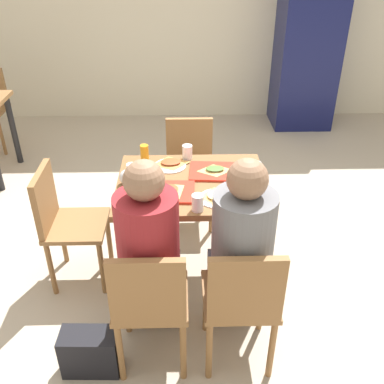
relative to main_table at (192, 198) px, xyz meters
The scene contains 25 objects.
ground_plane 0.67m from the main_table, ahead, with size 10.00×10.00×0.02m, color #B7A893.
back_wall 3.29m from the main_table, 90.00° to the left, with size 10.00×0.10×2.80m, color beige.
main_table is the anchor object (origin of this frame).
chair_near_left 0.82m from the main_table, 107.34° to the right, with size 0.40×0.40×0.86m.
chair_near_right 0.82m from the main_table, 72.66° to the right, with size 0.40×0.40×0.86m.
chair_far_side 0.78m from the main_table, 90.00° to the left, with size 0.40×0.40×0.86m.
chair_left_end 0.88m from the main_table, behind, with size 0.40×0.40×0.86m.
person_in_red 0.68m from the main_table, 110.89° to the right, with size 0.32×0.42×1.27m.
person_in_brown_jacket 0.68m from the main_table, 69.11° to the right, with size 0.32×0.42×1.27m.
tray_red_near 0.25m from the main_table, 141.20° to the right, with size 0.36×0.26×0.02m, color red.
tray_red_far 0.24m from the main_table, 34.57° to the left, with size 0.36×0.26×0.02m, color red.
paper_plate_center 0.29m from the main_table, 124.15° to the left, with size 0.22×0.22×0.01m, color white.
paper_plate_near_edge 0.29m from the main_table, 55.85° to the right, with size 0.22×0.22×0.01m, color white.
pizza_slice_a 0.25m from the main_table, 136.61° to the right, with size 0.23×0.23×0.02m.
pizza_slice_b 0.24m from the main_table, 36.90° to the left, with size 0.18×0.14×0.02m.
pizza_slice_c 0.31m from the main_table, 120.22° to the left, with size 0.22×0.19×0.02m.
pizza_slice_d 0.28m from the main_table, 56.17° to the right, with size 0.15×0.17×0.02m.
plastic_cup_a 0.37m from the main_table, 94.18° to the left, with size 0.07×0.07×0.10m, color white.
plastic_cup_b 0.37m from the main_table, 85.82° to the right, with size 0.07×0.07×0.10m, color white.
plastic_cup_c 0.43m from the main_table, behind, with size 0.07×0.07×0.10m, color white.
soda_can 0.45m from the main_table, ahead, with size 0.07×0.07×0.12m, color #B7BCC6.
condiment_bottle 0.43m from the main_table, 145.77° to the left, with size 0.06×0.06×0.16m, color orange.
foil_bundle 0.44m from the main_table, behind, with size 0.10×0.10×0.10m, color silver.
handbag 1.11m from the main_table, 126.89° to the right, with size 0.32×0.16×0.28m, color black.
drink_fridge 3.21m from the main_table, 63.10° to the left, with size 0.70×0.60×1.90m, color #14194C.
Camera 1 is at (-0.06, -2.42, 2.18)m, focal length 40.79 mm.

